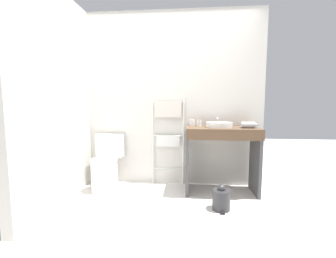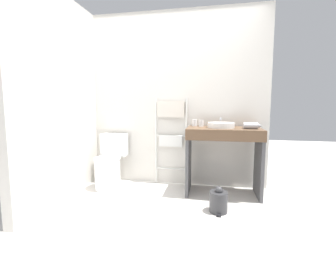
# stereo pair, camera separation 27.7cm
# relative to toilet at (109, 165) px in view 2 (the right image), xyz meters

# --- Properties ---
(ground_plane) EXTENTS (12.00, 12.00, 0.00)m
(ground_plane) POSITION_rel_toilet_xyz_m (0.88, -0.97, -0.32)
(ground_plane) COLOR silver
(wall_back) EXTENTS (2.69, 0.12, 2.53)m
(wall_back) POSITION_rel_toilet_xyz_m (0.88, 0.38, 0.94)
(wall_back) COLOR silver
(wall_back) RESTS_ON ground_plane
(wall_side) EXTENTS (0.12, 1.92, 2.53)m
(wall_side) POSITION_rel_toilet_xyz_m (-0.41, -0.33, 0.94)
(wall_side) COLOR silver
(wall_side) RESTS_ON ground_plane
(toilet) EXTENTS (0.38, 0.52, 0.76)m
(toilet) POSITION_rel_toilet_xyz_m (0.00, 0.00, 0.00)
(toilet) COLOR white
(toilet) RESTS_ON ground_plane
(towel_radiator) EXTENTS (0.48, 0.06, 1.28)m
(towel_radiator) POSITION_rel_toilet_xyz_m (0.85, 0.27, 0.55)
(towel_radiator) COLOR white
(towel_radiator) RESTS_ON ground_plane
(vanity_counter) EXTENTS (0.95, 0.54, 0.89)m
(vanity_counter) POSITION_rel_toilet_xyz_m (1.59, 0.02, 0.27)
(vanity_counter) COLOR brown
(vanity_counter) RESTS_ON ground_plane
(sink_basin) EXTENTS (0.34, 0.34, 0.07)m
(sink_basin) POSITION_rel_toilet_xyz_m (1.56, 0.04, 0.60)
(sink_basin) COLOR white
(sink_basin) RESTS_ON vanity_counter
(faucet) EXTENTS (0.02, 0.10, 0.12)m
(faucet) POSITION_rel_toilet_xyz_m (1.56, 0.23, 0.64)
(faucet) COLOR silver
(faucet) RESTS_ON vanity_counter
(cup_near_wall) EXTENTS (0.07, 0.07, 0.09)m
(cup_near_wall) POSITION_rel_toilet_xyz_m (1.20, 0.19, 0.61)
(cup_near_wall) COLOR white
(cup_near_wall) RESTS_ON vanity_counter
(cup_near_edge) EXTENTS (0.06, 0.06, 0.09)m
(cup_near_edge) POSITION_rel_toilet_xyz_m (1.30, 0.14, 0.61)
(cup_near_edge) COLOR white
(cup_near_edge) RESTS_ON vanity_counter
(hair_dryer) EXTENTS (0.22, 0.16, 0.08)m
(hair_dryer) POSITION_rel_toilet_xyz_m (1.92, -0.04, 0.60)
(hair_dryer) COLOR #B7B7BC
(hair_dryer) RESTS_ON vanity_counter
(trash_bin) EXTENTS (0.20, 0.23, 0.29)m
(trash_bin) POSITION_rel_toilet_xyz_m (1.53, -0.51, -0.20)
(trash_bin) COLOR #333335
(trash_bin) RESTS_ON ground_plane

